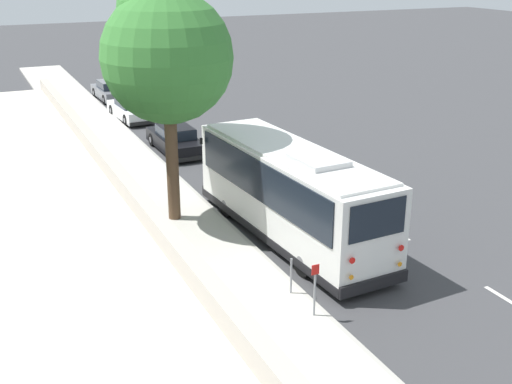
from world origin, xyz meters
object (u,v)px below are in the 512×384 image
Objects in this scene: parked_sedan_black at (175,140)px; parked_sedan_gray at (111,91)px; street_tree at (166,48)px; parked_sedan_white at (131,109)px; sign_post_far at (291,276)px; shuttle_bus at (290,189)px; sign_post_near at (315,290)px.

parked_sedan_gray is at bearing 0.29° from parked_sedan_black.
parked_sedan_white is at bearing -9.06° from street_tree.
parked_sedan_black is 15.31m from sign_post_far.
parked_sedan_white is 0.54× the size of street_tree.
shuttle_bus is 8.87× the size of sign_post_far.
parked_sedan_gray is 28.75m from sign_post_far.
parked_sedan_gray is 2.91× the size of sign_post_near.
parked_sedan_black is 10.50m from street_tree.
sign_post_near is at bearing 174.20° from parked_sedan_black.
sign_post_near reaches higher than parked_sedan_white.
sign_post_near is (-8.14, -1.26, -5.31)m from street_tree.
shuttle_bus reaches higher than parked_sedan_gray.
sign_post_near is (-16.55, 1.56, 0.31)m from parked_sedan_black.
street_tree reaches higher than shuttle_bus.
shuttle_bus is 6.28m from street_tree.
parked_sedan_white is 4.35× the size of sign_post_far.
parked_sedan_black is 16.63m from sign_post_near.
sign_post_far is (-6.82, -1.26, -5.54)m from street_tree.
sign_post_near is at bearing -171.22° from street_tree.
parked_sedan_white reaches higher than parked_sedan_black.
shuttle_bus is 2.20× the size of parked_sedan_gray.
parked_sedan_white reaches higher than sign_post_far.
sign_post_far is at bearing 173.62° from parked_sedan_white.
street_tree is at bearing 10.45° from sign_post_far.
shuttle_bus reaches higher than parked_sedan_white.
street_tree is at bearing 170.66° from parked_sedan_gray.
shuttle_bus is 25.08m from parked_sedan_gray.
shuttle_bus is 4.25m from sign_post_far.
parked_sedan_white is at bearing -3.21° from sign_post_far.
shuttle_bus reaches higher than sign_post_near.
parked_sedan_gray is (25.05, 0.47, -1.17)m from shuttle_bus.
shuttle_bus reaches higher than sign_post_far.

